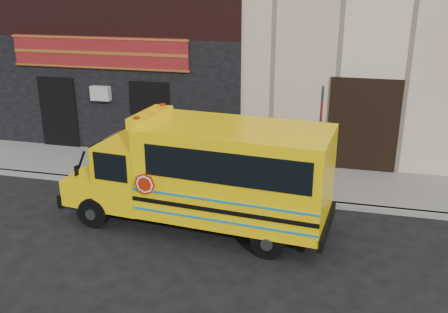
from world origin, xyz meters
The scene contains 7 objects.
ground centered at (0.00, 0.00, 0.00)m, with size 120.00×120.00×0.00m, color black.
curb centered at (0.00, 2.60, 0.07)m, with size 40.00×0.20×0.15m, color gray.
sidewalk centered at (0.00, 4.10, 0.07)m, with size 40.00×3.00×0.15m, color slate.
school_bus centered at (0.26, 0.65, 1.51)m, with size 7.07×2.77×2.92m.
sign_pole centered at (2.78, 2.90, 1.84)m, with size 0.08×0.29×3.36m.
bicycle centered at (-1.06, 0.85, 0.59)m, with size 0.56×1.98×1.19m, color black.
cyclist centered at (-0.96, 0.77, 0.92)m, with size 0.67×0.44×1.85m, color black.
Camera 1 is at (3.36, -10.46, 6.02)m, focal length 40.00 mm.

